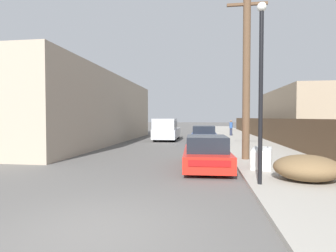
{
  "coord_description": "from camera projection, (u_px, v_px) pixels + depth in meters",
  "views": [
    {
      "loc": [
        1.93,
        -4.28,
        2.03
      ],
      "look_at": [
        -0.04,
        9.77,
        1.58
      ],
      "focal_mm": 28.0,
      "sensor_mm": 36.0,
      "label": 1
    }
  ],
  "objects": [
    {
      "name": "pedestrian",
      "position": [
        231.0,
        128.0,
        28.04
      ],
      "size": [
        0.34,
        0.34,
        1.64
      ],
      "color": "#282D42",
      "rests_on": "sidewalk_curb"
    },
    {
      "name": "brush_pile",
      "position": [
        307.0,
        168.0,
        7.91
      ],
      "size": [
        1.92,
        1.69,
        0.79
      ],
      "color": "brown",
      "rests_on": "sidewalk_curb"
    },
    {
      "name": "street_lamp",
      "position": [
        261.0,
        81.0,
        7.44
      ],
      "size": [
        0.26,
        0.26,
        5.16
      ],
      "color": "black",
      "rests_on": "sidewalk_curb"
    },
    {
      "name": "discarded_fridge",
      "position": [
        262.0,
        158.0,
        10.11
      ],
      "size": [
        1.08,
        1.72,
        0.75
      ],
      "rotation": [
        0.0,
        0.0,
        -0.26
      ],
      "color": "silver",
      "rests_on": "sidewalk_curb"
    },
    {
      "name": "car_parked_mid",
      "position": [
        204.0,
        136.0,
        19.86
      ],
      "size": [
        1.86,
        4.43,
        1.42
      ],
      "rotation": [
        0.0,
        0.0,
        -0.0
      ],
      "color": "#2D478C",
      "rests_on": "ground"
    },
    {
      "name": "pickup_truck",
      "position": [
        166.0,
        130.0,
        23.35
      ],
      "size": [
        2.06,
        5.52,
        1.94
      ],
      "rotation": [
        0.0,
        0.0,
        3.16
      ],
      "color": "silver",
      "rests_on": "ground"
    },
    {
      "name": "parked_sports_car_red",
      "position": [
        206.0,
        153.0,
        10.47
      ],
      "size": [
        1.94,
        4.29,
        1.32
      ],
      "rotation": [
        0.0,
        0.0,
        0.04
      ],
      "color": "red",
      "rests_on": "ground"
    },
    {
      "name": "building_right_house",
      "position": [
        307.0,
        115.0,
        24.42
      ],
      "size": [
        6.0,
        12.74,
        4.62
      ],
      "primitive_type": "cube",
      "color": "gray",
      "rests_on": "ground"
    },
    {
      "name": "building_left_block",
      "position": [
        80.0,
        110.0,
        21.61
      ],
      "size": [
        7.0,
        20.26,
        5.35
      ],
      "primitive_type": "cube",
      "color": "tan",
      "rests_on": "ground"
    },
    {
      "name": "utility_pole",
      "position": [
        246.0,
        72.0,
        11.98
      ],
      "size": [
        1.8,
        0.34,
        7.85
      ],
      "color": "brown",
      "rests_on": "sidewalk_curb"
    },
    {
      "name": "wooden_fence",
      "position": [
        262.0,
        128.0,
        24.56
      ],
      "size": [
        0.08,
        39.1,
        1.85
      ],
      "primitive_type": "cube",
      "color": "brown",
      "rests_on": "sidewalk_curb"
    },
    {
      "name": "ground_plane",
      "position": [
        93.0,
        234.0,
        4.57
      ],
      "size": [
        220.0,
        220.0,
        0.0
      ],
      "primitive_type": "plane",
      "color": "#595654"
    },
    {
      "name": "sidewalk_curb",
      "position": [
        237.0,
        137.0,
        27.1
      ],
      "size": [
        4.2,
        63.0,
        0.12
      ],
      "primitive_type": "cube",
      "color": "#9E998E",
      "rests_on": "ground"
    }
  ]
}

